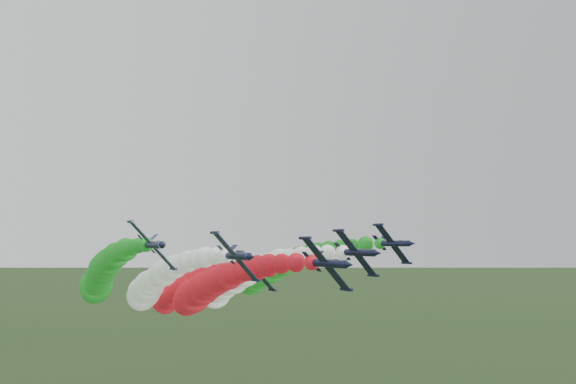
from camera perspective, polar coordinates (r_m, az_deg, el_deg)
name	(u,v)px	position (r m, az deg, el deg)	size (l,w,h in m)	color
jet_lead	(205,290)	(121.61, -8.42, -9.79)	(12.48, 78.17, 18.50)	black
jet_inner_left	(153,285)	(131.20, -13.58, -9.15)	(12.82, 78.52, 18.84)	black
jet_inner_right	(234,281)	(132.88, -5.49, -9.00)	(13.26, 78.96, 19.28)	black
jet_outer_left	(102,276)	(133.27, -18.42, -8.09)	(12.79, 78.49, 18.81)	black
jet_outer_right	(274,271)	(145.79, -1.41, -7.99)	(12.58, 78.28, 18.60)	black
jet_trail	(178,290)	(148.86, -11.11, -9.79)	(13.04, 78.74, 19.06)	black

